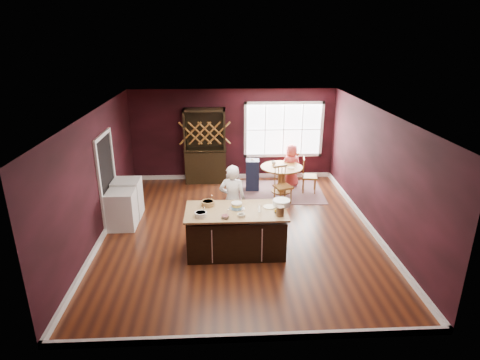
# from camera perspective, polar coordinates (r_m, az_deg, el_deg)

# --- Properties ---
(room_shell) EXTENTS (7.00, 7.00, 7.00)m
(room_shell) POSITION_cam_1_polar(r_m,az_deg,el_deg) (8.61, -0.17, 0.85)
(room_shell) COLOR #592812
(room_shell) RESTS_ON ground
(window) EXTENTS (2.36, 0.10, 1.66)m
(window) POSITION_cam_1_polar(r_m,az_deg,el_deg) (12.04, 6.22, 7.14)
(window) COLOR white
(window) RESTS_ON room_shell
(doorway) EXTENTS (0.08, 1.26, 2.13)m
(doorway) POSITION_cam_1_polar(r_m,az_deg,el_deg) (9.63, -18.30, -0.13)
(doorway) COLOR white
(doorway) RESTS_ON room_shell
(kitchen_island) EXTENTS (1.99, 1.04, 0.92)m
(kitchen_island) POSITION_cam_1_polar(r_m,az_deg,el_deg) (8.13, -0.58, -7.39)
(kitchen_island) COLOR black
(kitchen_island) RESTS_ON ground
(dining_table) EXTENTS (1.15, 1.15, 0.75)m
(dining_table) POSITION_cam_1_polar(r_m,az_deg,el_deg) (11.12, 5.91, 0.86)
(dining_table) COLOR brown
(dining_table) RESTS_ON ground
(baker) EXTENTS (0.64, 0.48, 1.61)m
(baker) POSITION_cam_1_polar(r_m,az_deg,el_deg) (8.66, -1.07, -2.90)
(baker) COLOR white
(baker) RESTS_ON ground
(layer_cake) EXTENTS (0.31, 0.31, 0.13)m
(layer_cake) POSITION_cam_1_polar(r_m,az_deg,el_deg) (7.96, -0.47, -3.66)
(layer_cake) COLOR beige
(layer_cake) RESTS_ON kitchen_island
(bowl_blue) EXTENTS (0.23, 0.23, 0.09)m
(bowl_blue) POSITION_cam_1_polar(r_m,az_deg,el_deg) (7.67, -5.60, -4.89)
(bowl_blue) COLOR silver
(bowl_blue) RESTS_ON kitchen_island
(bowl_yellow) EXTENTS (0.27, 0.27, 0.10)m
(bowl_yellow) POSITION_cam_1_polar(r_m,az_deg,el_deg) (8.12, -4.57, -3.33)
(bowl_yellow) COLOR olive
(bowl_yellow) RESTS_ON kitchen_island
(bowl_pink) EXTENTS (0.16, 0.16, 0.06)m
(bowl_pink) POSITION_cam_1_polar(r_m,az_deg,el_deg) (7.58, -2.13, -5.25)
(bowl_pink) COLOR silver
(bowl_pink) RESTS_ON kitchen_island
(bowl_olive) EXTENTS (0.15, 0.15, 0.06)m
(bowl_olive) POSITION_cam_1_polar(r_m,az_deg,el_deg) (7.64, 0.18, -5.04)
(bowl_olive) COLOR beige
(bowl_olive) RESTS_ON kitchen_island
(drinking_glass) EXTENTS (0.07, 0.07, 0.14)m
(drinking_glass) POSITION_cam_1_polar(r_m,az_deg,el_deg) (7.82, 2.82, -4.08)
(drinking_glass) COLOR white
(drinking_glass) RESTS_ON kitchen_island
(dinner_plate) EXTENTS (0.25, 0.25, 0.02)m
(dinner_plate) POSITION_cam_1_polar(r_m,az_deg,el_deg) (8.06, 4.20, -3.83)
(dinner_plate) COLOR #FFEECA
(dinner_plate) RESTS_ON kitchen_island
(white_tub) EXTENTS (0.35, 0.35, 0.12)m
(white_tub) POSITION_cam_1_polar(r_m,az_deg,el_deg) (8.14, 5.91, -3.23)
(white_tub) COLOR silver
(white_tub) RESTS_ON kitchen_island
(stoneware_crock) EXTENTS (0.16, 0.16, 0.19)m
(stoneware_crock) POSITION_cam_1_polar(r_m,az_deg,el_deg) (7.68, 5.73, -4.44)
(stoneware_crock) COLOR brown
(stoneware_crock) RESTS_ON kitchen_island
(toy_figurine) EXTENTS (0.05, 0.05, 0.09)m
(toy_figurine) POSITION_cam_1_polar(r_m,az_deg,el_deg) (7.80, 5.11, -4.45)
(toy_figurine) COLOR #E5B407
(toy_figurine) RESTS_ON kitchen_island
(rug) EXTENTS (2.41, 1.91, 0.01)m
(rug) POSITION_cam_1_polar(r_m,az_deg,el_deg) (11.31, 5.82, -1.67)
(rug) COLOR brown
(rug) RESTS_ON ground
(chair_east) EXTENTS (0.47, 0.48, 1.00)m
(chair_east) POSITION_cam_1_polar(r_m,az_deg,el_deg) (11.25, 9.87, 0.71)
(chair_east) COLOR brown
(chair_east) RESTS_ON ground
(chair_south) EXTENTS (0.53, 0.51, 0.99)m
(chair_south) POSITION_cam_1_polar(r_m,az_deg,el_deg) (10.43, 6.15, -0.71)
(chair_south) COLOR brown
(chair_south) RESTS_ON ground
(chair_north) EXTENTS (0.52, 0.51, 0.95)m
(chair_north) POSITION_cam_1_polar(r_m,az_deg,el_deg) (11.90, 7.07, 1.81)
(chair_north) COLOR #9D6829
(chair_north) RESTS_ON ground
(seated_woman) EXTENTS (0.70, 0.58, 1.24)m
(seated_woman) POSITION_cam_1_polar(r_m,az_deg,el_deg) (11.60, 7.27, 2.06)
(seated_woman) COLOR #D14547
(seated_woman) RESTS_ON ground
(high_chair) EXTENTS (0.39, 0.39, 0.91)m
(high_chair) POSITION_cam_1_polar(r_m,az_deg,el_deg) (11.29, 1.77, 0.83)
(high_chair) COLOR black
(high_chair) RESTS_ON ground
(toddler) EXTENTS (0.18, 0.14, 0.26)m
(toddler) POSITION_cam_1_polar(r_m,az_deg,el_deg) (11.28, 1.93, 2.71)
(toddler) COLOR #8CA5BF
(toddler) RESTS_ON high_chair
(table_plate) EXTENTS (0.19, 0.19, 0.01)m
(table_plate) POSITION_cam_1_polar(r_m,az_deg,el_deg) (10.96, 7.27, 1.73)
(table_plate) COLOR beige
(table_plate) RESTS_ON dining_table
(table_cup) EXTENTS (0.13, 0.13, 0.10)m
(table_cup) POSITION_cam_1_polar(r_m,az_deg,el_deg) (11.19, 4.81, 2.43)
(table_cup) COLOR white
(table_cup) RESTS_ON dining_table
(hutch) EXTENTS (1.19, 0.50, 2.19)m
(hutch) POSITION_cam_1_polar(r_m,az_deg,el_deg) (11.76, -4.98, 4.82)
(hutch) COLOR #442918
(hutch) RESTS_ON ground
(washer) EXTENTS (0.61, 0.59, 0.88)m
(washer) POSITION_cam_1_polar(r_m,az_deg,el_deg) (9.47, -16.47, -4.09)
(washer) COLOR white
(washer) RESTS_ON ground
(dryer) EXTENTS (0.64, 0.61, 0.92)m
(dryer) POSITION_cam_1_polar(r_m,az_deg,el_deg) (10.03, -15.69, -2.48)
(dryer) COLOR silver
(dryer) RESTS_ON ground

